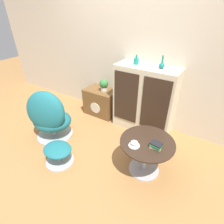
# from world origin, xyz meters

# --- Properties ---
(ground_plane) EXTENTS (12.00, 12.00, 0.00)m
(ground_plane) POSITION_xyz_m (0.00, 0.00, 0.00)
(ground_plane) COLOR #A87542
(wall_back) EXTENTS (6.40, 0.06, 2.60)m
(wall_back) POSITION_xyz_m (0.00, 1.38, 1.30)
(wall_back) COLOR beige
(wall_back) RESTS_ON ground_plane
(sideboard) EXTENTS (0.97, 0.42, 1.09)m
(sideboard) POSITION_xyz_m (0.43, 1.14, 0.55)
(sideboard) COLOR beige
(sideboard) RESTS_ON ground_plane
(tv_console) EXTENTS (0.61, 0.41, 0.50)m
(tv_console) POSITION_xyz_m (-0.45, 1.15, 0.25)
(tv_console) COLOR brown
(tv_console) RESTS_ON ground_plane
(egg_chair) EXTENTS (0.75, 0.72, 0.86)m
(egg_chair) POSITION_xyz_m (-0.68, 0.11, 0.40)
(egg_chair) COLOR #B7B7BC
(egg_chair) RESTS_ON ground_plane
(ottoman) EXTENTS (0.40, 0.38, 0.27)m
(ottoman) POSITION_xyz_m (-0.20, -0.22, 0.18)
(ottoman) COLOR #B7B7BC
(ottoman) RESTS_ON ground_plane
(coffee_table) EXTENTS (0.66, 0.66, 0.48)m
(coffee_table) POSITION_xyz_m (0.84, 0.28, 0.34)
(coffee_table) COLOR #B7B7BC
(coffee_table) RESTS_ON ground_plane
(vase_leftmost) EXTENTS (0.08, 0.08, 0.14)m
(vase_leftmost) POSITION_xyz_m (0.23, 1.15, 1.14)
(vase_leftmost) COLOR teal
(vase_leftmost) RESTS_ON sideboard
(vase_inner_left) EXTENTS (0.08, 0.08, 0.18)m
(vase_inner_left) POSITION_xyz_m (0.63, 1.15, 1.14)
(vase_inner_left) COLOR #147A75
(vase_inner_left) RESTS_ON sideboard
(potted_plant) EXTENTS (0.16, 0.16, 0.22)m
(potted_plant) POSITION_xyz_m (-0.38, 1.15, 0.63)
(potted_plant) COLOR silver
(potted_plant) RESTS_ON tv_console
(teacup) EXTENTS (0.13, 0.13, 0.05)m
(teacup) POSITION_xyz_m (0.74, 0.13, 0.50)
(teacup) COLOR white
(teacup) RESTS_ON coffee_table
(book_stack) EXTENTS (0.14, 0.12, 0.06)m
(book_stack) POSITION_xyz_m (0.96, 0.24, 0.51)
(book_stack) COLOR beige
(book_stack) RESTS_ON coffee_table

